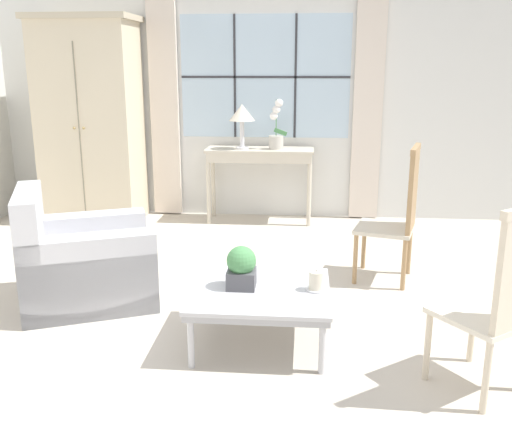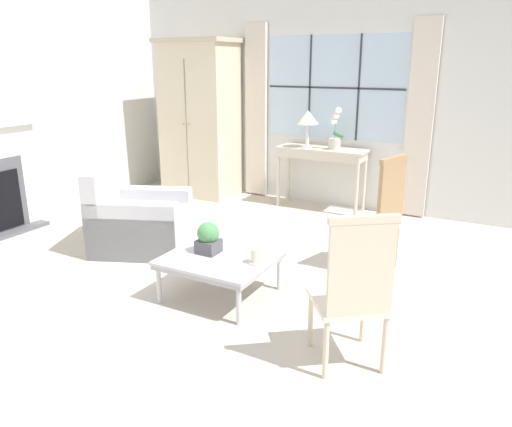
{
  "view_description": "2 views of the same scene",
  "coord_description": "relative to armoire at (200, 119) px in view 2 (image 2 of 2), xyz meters",
  "views": [
    {
      "loc": [
        0.46,
        -3.43,
        1.73
      ],
      "look_at": [
        0.11,
        0.63,
        0.64
      ],
      "focal_mm": 40.0,
      "sensor_mm": 36.0,
      "label": 1
    },
    {
      "loc": [
        2.29,
        -3.37,
        1.91
      ],
      "look_at": [
        0.28,
        0.35,
        0.61
      ],
      "focal_mm": 35.0,
      "sensor_mm": 36.0,
      "label": 2
    }
  ],
  "objects": [
    {
      "name": "wall_left",
      "position": [
        -1.16,
        -2.02,
        0.29
      ],
      "size": [
        0.06,
        7.2,
        2.8
      ],
      "primitive_type": "cube",
      "color": "silver",
      "rests_on": "ground_plane"
    },
    {
      "name": "ground_plane",
      "position": [
        1.87,
        -2.62,
        -1.11
      ],
      "size": [
        14.0,
        14.0,
        0.0
      ],
      "primitive_type": "plane",
      "color": "#BCB2A3"
    },
    {
      "name": "armoire",
      "position": [
        0.0,
        0.0,
        0.0
      ],
      "size": [
        1.09,
        0.72,
        2.21
      ],
      "color": "beige",
      "rests_on": "ground_plane"
    },
    {
      "name": "potted_orchid",
      "position": [
        2.01,
        0.1,
        -0.1
      ],
      "size": [
        0.2,
        0.16,
        0.54
      ],
      "color": "#BCB7AD",
      "rests_on": "console_table"
    },
    {
      "name": "accent_chair_wooden",
      "position": [
        3.36,
        -3.23,
        -0.53
      ],
      "size": [
        0.62,
        0.62,
        1.07
      ],
      "color": "beige",
      "rests_on": "ground_plane"
    },
    {
      "name": "side_chair_wooden",
      "position": [
        3.09,
        -1.59,
        -0.51
      ],
      "size": [
        0.54,
        0.54,
        1.11
      ],
      "color": "beige",
      "rests_on": "ground_plane"
    },
    {
      "name": "armchair_upholstered",
      "position": [
        0.72,
        -2.21,
        -0.82
      ],
      "size": [
        1.15,
        1.09,
        0.86
      ],
      "color": "#B2B2B7",
      "rests_on": "ground_plane"
    },
    {
      "name": "coffee_table",
      "position": [
        2.07,
        -2.75,
        -0.78
      ],
      "size": [
        0.86,
        0.79,
        0.37
      ],
      "color": "#BCBCC1",
      "rests_on": "ground_plane"
    },
    {
      "name": "console_table",
      "position": [
        1.83,
        0.12,
        -0.39
      ],
      "size": [
        1.17,
        0.41,
        0.82
      ],
      "color": "beige",
      "rests_on": "ground_plane"
    },
    {
      "name": "table_lamp",
      "position": [
        1.64,
        0.07,
        0.08
      ],
      "size": [
        0.28,
        0.28,
        0.48
      ],
      "color": "silver",
      "rests_on": "console_table"
    },
    {
      "name": "wall_back_windowed",
      "position": [
        1.87,
        0.41,
        0.28
      ],
      "size": [
        7.2,
        0.14,
        2.8
      ],
      "color": "silver",
      "rests_on": "ground_plane"
    },
    {
      "name": "pillar_candle",
      "position": [
        2.41,
        -2.75,
        -0.69
      ],
      "size": [
        0.12,
        0.12,
        0.14
      ],
      "color": "silver",
      "rests_on": "coffee_table"
    },
    {
      "name": "potted_plant_small",
      "position": [
        1.95,
        -2.74,
        -0.61
      ],
      "size": [
        0.18,
        0.18,
        0.27
      ],
      "color": "#4C4C51",
      "rests_on": "coffee_table"
    }
  ]
}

